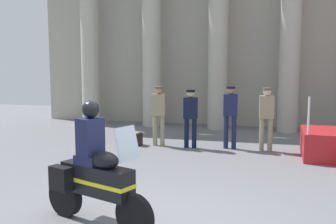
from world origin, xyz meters
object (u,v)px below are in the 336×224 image
object	(u,v)px
officer_in_row_0	(159,111)
officer_in_row_1	(190,114)
motorcycle_with_rider	(93,174)
briefcase_on_ground	(139,139)
officer_in_row_2	(230,112)
officer_in_row_3	(266,114)

from	to	relation	value
officer_in_row_0	officer_in_row_1	xyz separation A→B (m)	(0.94, -0.08, -0.04)
officer_in_row_1	motorcycle_with_rider	world-z (taller)	motorcycle_with_rider
officer_in_row_0	briefcase_on_ground	world-z (taller)	officer_in_row_0
officer_in_row_2	briefcase_on_ground	bearing A→B (deg)	-0.62
officer_in_row_3	briefcase_on_ground	bearing A→B (deg)	-2.76
officer_in_row_2	officer_in_row_1	bearing A→B (deg)	3.45
officer_in_row_3	officer_in_row_1	bearing A→B (deg)	-2.12
officer_in_row_3	motorcycle_with_rider	world-z (taller)	motorcycle_with_rider
motorcycle_with_rider	officer_in_row_3	bearing A→B (deg)	89.48
officer_in_row_2	motorcycle_with_rider	distance (m)	6.10
officer_in_row_1	officer_in_row_3	size ratio (longest dim) A/B	0.95
officer_in_row_1	officer_in_row_2	size ratio (longest dim) A/B	0.94
officer_in_row_2	briefcase_on_ground	size ratio (longest dim) A/B	4.81
officer_in_row_1	briefcase_on_ground	size ratio (longest dim) A/B	4.53
officer_in_row_0	motorcycle_with_rider	bearing A→B (deg)	90.50
motorcycle_with_rider	briefcase_on_ground	xyz separation A→B (m)	(-1.13, 5.71, -0.61)
briefcase_on_ground	officer_in_row_2	bearing A→B (deg)	4.67
officer_in_row_0	officer_in_row_2	size ratio (longest dim) A/B	0.98
motorcycle_with_rider	officer_in_row_0	bearing A→B (deg)	117.52
officer_in_row_0	officer_in_row_1	size ratio (longest dim) A/B	1.04
officer_in_row_1	briefcase_on_ground	world-z (taller)	officer_in_row_1
officer_in_row_0	motorcycle_with_rider	distance (m)	5.87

